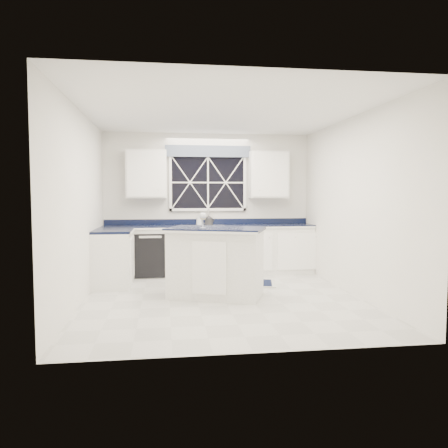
{
  "coord_description": "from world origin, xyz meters",
  "views": [
    {
      "loc": [
        -0.84,
        -6.27,
        1.54
      ],
      "look_at": [
        0.07,
        0.4,
        1.07
      ],
      "focal_mm": 35.0,
      "sensor_mm": 36.0,
      "label": 1
    }
  ],
  "objects": [
    {
      "name": "base_cabinets",
      "position": [
        -0.33,
        1.78,
        0.45
      ],
      "size": [
        3.99,
        1.6,
        0.9
      ],
      "color": "white",
      "rests_on": "ground"
    },
    {
      "name": "upper_cabinets",
      "position": [
        0.0,
        2.08,
        1.9
      ],
      "size": [
        3.1,
        0.34,
        0.9
      ],
      "color": "white",
      "rests_on": "ground"
    },
    {
      "name": "dishwasher",
      "position": [
        -1.1,
        1.95,
        0.41
      ],
      "size": [
        0.6,
        0.58,
        0.82
      ],
      "primitive_type": "cube",
      "color": "black",
      "rests_on": "ground"
    },
    {
      "name": "soap_bottle",
      "position": [
        -0.18,
        2.16,
        1.04
      ],
      "size": [
        0.1,
        0.11,
        0.2
      ],
      "primitive_type": "imported",
      "rotation": [
        0.0,
        0.0,
        0.2
      ],
      "color": "silver",
      "rests_on": "countertop"
    },
    {
      "name": "kettle",
      "position": [
        -0.01,
        1.96,
        1.03
      ],
      "size": [
        0.26,
        0.16,
        0.19
      ],
      "rotation": [
        0.0,
        0.0,
        -0.04
      ],
      "color": "#2C2C2E",
      "rests_on": "countertop"
    },
    {
      "name": "window",
      "position": [
        0.0,
        2.2,
        1.83
      ],
      "size": [
        1.65,
        0.09,
        1.26
      ],
      "color": "black",
      "rests_on": "ground"
    },
    {
      "name": "wine_glass",
      "position": [
        -0.28,
        0.11,
        1.2
      ],
      "size": [
        0.1,
        0.1,
        0.24
      ],
      "color": "silver",
      "rests_on": "island"
    },
    {
      "name": "countertop",
      "position": [
        0.0,
        1.95,
        0.92
      ],
      "size": [
        3.98,
        0.64,
        0.04
      ],
      "primitive_type": "cube",
      "color": "black",
      "rests_on": "base_cabinets"
    },
    {
      "name": "ground",
      "position": [
        0.0,
        0.0,
        0.0
      ],
      "size": [
        4.5,
        4.5,
        0.0
      ],
      "primitive_type": "plane",
      "color": "beige",
      "rests_on": "ground"
    },
    {
      "name": "island",
      "position": [
        -0.09,
        0.13,
        0.52
      ],
      "size": [
        1.59,
        1.27,
        1.03
      ],
      "rotation": [
        0.0,
        0.0,
        -0.36
      ],
      "color": "white",
      "rests_on": "ground"
    },
    {
      "name": "back_wall",
      "position": [
        0.0,
        2.25,
        1.35
      ],
      "size": [
        4.0,
        0.1,
        2.7
      ],
      "primitive_type": "cube",
      "color": "white",
      "rests_on": "ground"
    },
    {
      "name": "faucet",
      "position": [
        0.0,
        2.14,
        1.1
      ],
      "size": [
        0.05,
        0.2,
        0.3
      ],
      "color": "silver",
      "rests_on": "countertop"
    },
    {
      "name": "rug",
      "position": [
        0.48,
        0.99,
        0.01
      ],
      "size": [
        1.22,
        0.88,
        0.02
      ],
      "rotation": [
        0.0,
        0.0,
        -0.21
      ],
      "color": "#B9B9B4",
      "rests_on": "ground"
    }
  ]
}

